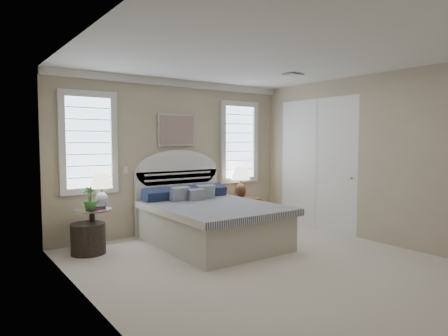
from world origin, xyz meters
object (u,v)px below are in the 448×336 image
(bed, at_px, (208,219))
(floor_pot, at_px, (88,239))
(lamp_right, at_px, (240,179))
(nightstand_right, at_px, (245,205))
(side_table_left, at_px, (92,225))
(lamp_left, at_px, (102,187))

(bed, height_order, floor_pot, bed)
(floor_pot, distance_m, lamp_right, 3.13)
(floor_pot, relative_size, lamp_right, 0.81)
(bed, relative_size, nightstand_right, 4.29)
(side_table_left, xyz_separation_m, lamp_left, (0.13, -0.04, 0.57))
(floor_pot, height_order, lamp_left, lamp_left)
(lamp_right, bearing_deg, nightstand_right, -86.63)
(bed, xyz_separation_m, lamp_left, (-1.52, 0.55, 0.57))
(floor_pot, bearing_deg, side_table_left, 46.54)
(bed, bearing_deg, side_table_left, 160.26)
(bed, bearing_deg, lamp_right, 32.54)
(side_table_left, bearing_deg, lamp_right, 4.51)
(bed, xyz_separation_m, floor_pot, (-1.74, 0.49, -0.16))
(nightstand_right, relative_size, lamp_left, 0.99)
(bed, distance_m, lamp_right, 1.62)
(bed, relative_size, lamp_left, 4.26)
(nightstand_right, xyz_separation_m, floor_pot, (-3.04, -0.20, -0.16))
(bed, relative_size, side_table_left, 3.61)
(bed, bearing_deg, lamp_left, 160.01)
(bed, height_order, nightstand_right, bed)
(bed, distance_m, floor_pot, 1.82)
(nightstand_right, distance_m, lamp_right, 0.53)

